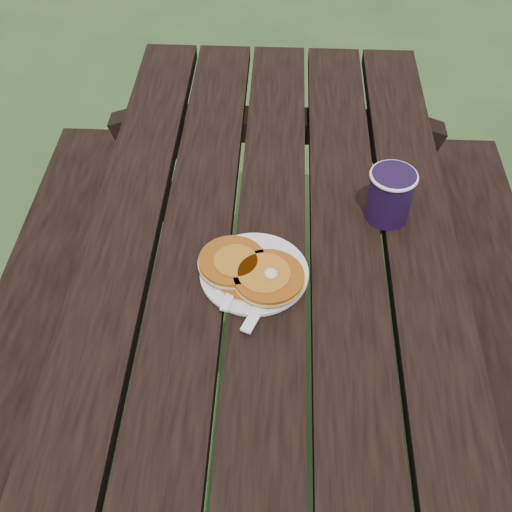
{
  "coord_description": "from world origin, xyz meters",
  "views": [
    {
      "loc": [
        0.01,
        -0.75,
        1.68
      ],
      "look_at": [
        -0.02,
        0.05,
        0.8
      ],
      "focal_mm": 45.0,
      "sensor_mm": 36.0,
      "label": 1
    }
  ],
  "objects_px": {
    "pancake_stack": "(251,271)",
    "picnic_table": "(266,401)",
    "coffee_cup": "(391,193)",
    "plate": "(254,274)"
  },
  "relations": [
    {
      "from": "picnic_table",
      "to": "coffee_cup",
      "type": "relative_size",
      "value": 15.91
    },
    {
      "from": "pancake_stack",
      "to": "picnic_table",
      "type": "bearing_deg",
      "value": -50.49
    },
    {
      "from": "pancake_stack",
      "to": "coffee_cup",
      "type": "relative_size",
      "value": 1.77
    },
    {
      "from": "picnic_table",
      "to": "coffee_cup",
      "type": "height_order",
      "value": "coffee_cup"
    },
    {
      "from": "plate",
      "to": "picnic_table",
      "type": "bearing_deg",
      "value": -61.0
    },
    {
      "from": "pancake_stack",
      "to": "coffee_cup",
      "type": "xyz_separation_m",
      "value": [
        0.27,
        0.19,
        0.04
      ]
    },
    {
      "from": "pancake_stack",
      "to": "coffee_cup",
      "type": "height_order",
      "value": "coffee_cup"
    },
    {
      "from": "pancake_stack",
      "to": "coffee_cup",
      "type": "distance_m",
      "value": 0.33
    },
    {
      "from": "picnic_table",
      "to": "coffee_cup",
      "type": "bearing_deg",
      "value": 43.64
    },
    {
      "from": "plate",
      "to": "pancake_stack",
      "type": "bearing_deg",
      "value": -114.12
    }
  ]
}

